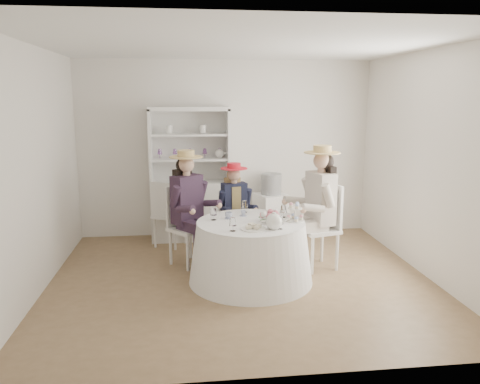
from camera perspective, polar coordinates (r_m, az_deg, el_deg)
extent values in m
plane|color=brown|center=(5.68, 0.12, -10.64)|extent=(4.50, 4.50, 0.00)
plane|color=white|center=(5.30, 0.13, 17.56)|extent=(4.50, 4.50, 0.00)
plane|color=silver|center=(7.30, -1.74, 5.25)|extent=(4.50, 0.00, 4.50)
plane|color=silver|center=(3.38, 4.14, -2.03)|extent=(4.50, 0.00, 4.50)
plane|color=silver|center=(5.53, -23.72, 2.31)|extent=(0.00, 4.50, 4.50)
plane|color=silver|center=(6.02, 21.96, 3.11)|extent=(0.00, 4.50, 4.50)
cone|color=white|center=(5.54, 1.31, -7.34)|extent=(1.46, 1.46, 0.70)
cylinder|color=white|center=(5.44, 1.32, -3.73)|extent=(1.26, 1.26, 0.02)
cube|color=silver|center=(7.18, -5.98, -2.25)|extent=(1.20, 0.48, 0.89)
cube|color=silver|center=(7.21, -6.16, 5.77)|extent=(1.18, 0.08, 1.09)
cube|color=silver|center=(6.98, -6.24, 10.05)|extent=(1.20, 0.48, 0.06)
cube|color=silver|center=(7.03, -10.83, 5.49)|extent=(0.05, 0.45, 1.09)
cube|color=silver|center=(7.04, -1.46, 5.69)|extent=(0.05, 0.45, 1.09)
cube|color=silver|center=(7.04, -6.11, 4.01)|extent=(1.12, 0.43, 0.03)
cube|color=silver|center=(7.00, -6.18, 6.98)|extent=(1.12, 0.43, 0.03)
sphere|color=white|center=(7.04, -2.50, 4.72)|extent=(0.14, 0.14, 0.14)
cube|color=silver|center=(7.32, 3.77, -2.82)|extent=(0.55, 0.55, 0.67)
cylinder|color=black|center=(7.22, 3.82, 0.98)|extent=(0.40, 0.40, 0.32)
cube|color=silver|center=(6.07, -6.27, -4.51)|extent=(0.60, 0.60, 0.04)
cylinder|color=silver|center=(5.91, -6.40, -7.41)|extent=(0.04, 0.04, 0.47)
cylinder|color=silver|center=(6.12, -3.97, -6.70)|extent=(0.04, 0.04, 0.47)
cylinder|color=silver|center=(6.16, -8.46, -6.68)|extent=(0.04, 0.04, 0.47)
cylinder|color=silver|center=(6.36, -6.05, -6.02)|extent=(0.04, 0.04, 0.47)
cube|color=silver|center=(6.14, -7.48, -1.60)|extent=(0.33, 0.28, 0.53)
cube|color=black|center=(5.99, -6.48, -0.86)|extent=(0.43, 0.41, 0.61)
cube|color=black|center=(5.89, -6.19, -4.14)|extent=(0.34, 0.36, 0.13)
cylinder|color=black|center=(5.88, -5.18, -7.39)|extent=(0.11, 0.11, 0.49)
cylinder|color=black|center=(5.80, -7.88, -0.54)|extent=(0.19, 0.20, 0.29)
cube|color=black|center=(6.01, -4.81, -3.79)|extent=(0.34, 0.36, 0.13)
cylinder|color=black|center=(6.00, -3.80, -6.98)|extent=(0.11, 0.11, 0.49)
cylinder|color=black|center=(6.08, -4.67, 0.08)|extent=(0.19, 0.20, 0.29)
cylinder|color=#D8A889|center=(5.93, -6.55, 2.24)|extent=(0.10, 0.10, 0.08)
sphere|color=#D8A889|center=(5.91, -6.58, 3.35)|extent=(0.20, 0.20, 0.20)
sphere|color=black|center=(5.95, -6.87, 3.24)|extent=(0.20, 0.20, 0.20)
cube|color=black|center=(6.02, -7.04, 0.93)|extent=(0.25, 0.23, 0.40)
cylinder|color=tan|center=(5.90, -6.60, 4.27)|extent=(0.42, 0.42, 0.01)
cylinder|color=tan|center=(5.89, -6.61, 4.68)|extent=(0.21, 0.21, 0.08)
cube|color=silver|center=(6.42, -0.66, -4.17)|extent=(0.44, 0.44, 0.04)
cylinder|color=silver|center=(6.31, -1.45, -6.45)|extent=(0.03, 0.03, 0.40)
cylinder|color=silver|center=(6.40, 1.01, -6.17)|extent=(0.03, 0.03, 0.40)
cylinder|color=silver|center=(6.57, -2.28, -5.72)|extent=(0.03, 0.03, 0.40)
cylinder|color=silver|center=(6.66, 0.10, -5.47)|extent=(0.03, 0.03, 0.40)
cube|color=silver|center=(6.51, -1.15, -1.74)|extent=(0.34, 0.11, 0.45)
cube|color=#1B1E36|center=(6.36, -0.72, -1.23)|extent=(0.36, 0.25, 0.52)
cube|color=tan|center=(6.36, -0.72, -1.23)|extent=(0.17, 0.22, 0.45)
cube|color=#1B1E36|center=(6.28, -1.02, -3.86)|extent=(0.19, 0.33, 0.11)
cylinder|color=#1B1E36|center=(6.24, -0.63, -6.55)|extent=(0.09, 0.09, 0.42)
cylinder|color=#1B1E36|center=(6.25, -2.23, -0.86)|extent=(0.12, 0.17, 0.25)
cube|color=#1B1E36|center=(6.33, 0.37, -3.72)|extent=(0.19, 0.33, 0.11)
cylinder|color=#1B1E36|center=(6.30, 0.78, -6.39)|extent=(0.09, 0.09, 0.42)
cylinder|color=#1B1E36|center=(6.37, 0.97, -0.61)|extent=(0.12, 0.17, 0.25)
cylinder|color=#D8A889|center=(6.30, -0.73, 1.26)|extent=(0.08, 0.08, 0.07)
sphere|color=#D8A889|center=(6.28, -0.73, 2.16)|extent=(0.17, 0.17, 0.17)
sphere|color=tan|center=(6.32, -0.86, 2.09)|extent=(0.17, 0.17, 0.17)
cube|color=tan|center=(6.39, -0.95, 0.25)|extent=(0.23, 0.12, 0.34)
cylinder|color=red|center=(6.27, -0.73, 2.89)|extent=(0.36, 0.36, 0.01)
cylinder|color=red|center=(6.27, -0.73, 3.22)|extent=(0.18, 0.18, 0.07)
cube|color=silver|center=(5.99, 9.48, -4.58)|extent=(0.55, 0.55, 0.04)
cylinder|color=silver|center=(6.12, 7.10, -6.65)|extent=(0.04, 0.04, 0.49)
cylinder|color=silver|center=(5.83, 8.81, -7.63)|extent=(0.04, 0.04, 0.49)
cylinder|color=silver|center=(6.30, 9.95, -6.22)|extent=(0.04, 0.04, 0.49)
cylinder|color=silver|center=(6.01, 11.74, -7.14)|extent=(0.04, 0.04, 0.49)
cube|color=silver|center=(6.02, 11.20, -1.61)|extent=(0.14, 0.42, 0.56)
cube|color=beige|center=(5.90, 9.79, -0.71)|extent=(0.32, 0.44, 0.64)
cube|color=beige|center=(5.98, 7.92, -3.66)|extent=(0.40, 0.24, 0.13)
cylinder|color=beige|center=(6.00, 6.53, -6.89)|extent=(0.11, 0.11, 0.51)
cylinder|color=beige|center=(6.06, 8.32, 0.39)|extent=(0.21, 0.15, 0.31)
cube|color=beige|center=(5.82, 8.90, -4.13)|extent=(0.40, 0.24, 0.13)
cylinder|color=beige|center=(5.84, 7.47, -7.45)|extent=(0.11, 0.11, 0.51)
cylinder|color=beige|center=(5.67, 10.65, -0.43)|extent=(0.21, 0.15, 0.31)
cylinder|color=#D8A889|center=(5.84, 9.91, 2.59)|extent=(0.10, 0.10, 0.09)
sphere|color=#D8A889|center=(5.82, 9.95, 3.78)|extent=(0.21, 0.21, 0.21)
sphere|color=black|center=(5.85, 10.36, 3.63)|extent=(0.21, 0.21, 0.21)
cube|color=black|center=(5.91, 10.59, 1.14)|extent=(0.16, 0.28, 0.42)
cylinder|color=tan|center=(5.81, 9.98, 4.75)|extent=(0.44, 0.44, 0.01)
cylinder|color=tan|center=(5.81, 10.00, 5.19)|extent=(0.22, 0.22, 0.09)
cube|color=silver|center=(6.88, -8.57, -2.85)|extent=(0.54, 0.54, 0.04)
cylinder|color=silver|center=(7.01, -6.73, -4.49)|extent=(0.04, 0.04, 0.44)
cylinder|color=silver|center=(7.15, -9.05, -4.23)|extent=(0.04, 0.04, 0.44)
cylinder|color=silver|center=(6.73, -7.95, -5.19)|extent=(0.04, 0.04, 0.44)
cylinder|color=silver|center=(6.88, -10.33, -4.90)|extent=(0.04, 0.04, 0.44)
cube|color=silver|center=(6.67, -9.37, -0.94)|extent=(0.36, 0.20, 0.50)
imported|color=white|center=(5.56, -1.38, -2.92)|extent=(0.11, 0.11, 0.07)
imported|color=white|center=(5.67, 0.39, -2.66)|extent=(0.08, 0.08, 0.06)
imported|color=white|center=(5.60, 3.88, -2.83)|extent=(0.11, 0.11, 0.07)
imported|color=white|center=(5.46, 3.46, -3.31)|extent=(0.24, 0.24, 0.05)
sphere|color=#CF6778|center=(5.38, 4.35, -2.78)|extent=(0.07, 0.07, 0.07)
sphere|color=white|center=(5.42, 4.12, -2.68)|extent=(0.07, 0.07, 0.07)
sphere|color=#CF6778|center=(5.43, 3.69, -2.64)|extent=(0.07, 0.07, 0.07)
sphere|color=white|center=(5.42, 3.27, -2.67)|extent=(0.07, 0.07, 0.07)
sphere|color=#CF6778|center=(5.38, 3.04, -2.77)|extent=(0.07, 0.07, 0.07)
sphere|color=white|center=(5.34, 3.12, -2.88)|extent=(0.07, 0.07, 0.07)
sphere|color=#CF6778|center=(5.31, 3.47, -2.96)|extent=(0.07, 0.07, 0.07)
sphere|color=white|center=(5.31, 3.93, -2.96)|extent=(0.07, 0.07, 0.07)
sphere|color=#CF6778|center=(5.34, 4.27, -2.89)|extent=(0.07, 0.07, 0.07)
sphere|color=white|center=(5.12, 4.17, -3.63)|extent=(0.19, 0.19, 0.19)
cylinder|color=white|center=(5.14, 5.42, -3.47)|extent=(0.11, 0.03, 0.09)
cylinder|color=white|center=(5.10, 4.18, -2.61)|extent=(0.04, 0.04, 0.02)
cylinder|color=white|center=(5.12, 1.64, -4.50)|extent=(0.28, 0.28, 0.01)
cube|color=beige|center=(5.08, 1.08, -4.31)|extent=(0.06, 0.04, 0.03)
cube|color=beige|center=(5.11, 1.64, -4.10)|extent=(0.07, 0.06, 0.03)
cube|color=beige|center=(5.14, 2.20, -4.14)|extent=(0.08, 0.07, 0.03)
cube|color=beige|center=(5.15, 1.34, -3.98)|extent=(0.08, 0.08, 0.03)
cube|color=beige|center=(5.08, 2.08, -4.34)|extent=(0.07, 0.08, 0.03)
cylinder|color=white|center=(5.50, 6.69, -3.46)|extent=(0.23, 0.23, 0.01)
cylinder|color=white|center=(5.48, 6.71, -2.75)|extent=(0.02, 0.02, 0.15)
cylinder|color=white|center=(5.46, 6.73, -1.99)|extent=(0.17, 0.17, 0.01)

